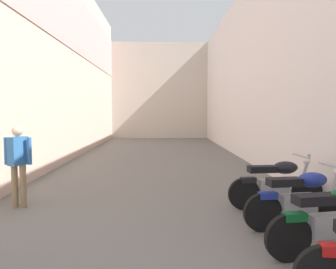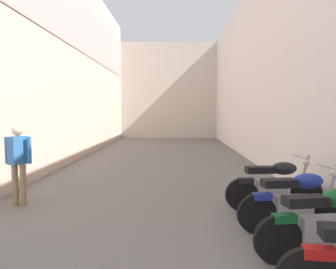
# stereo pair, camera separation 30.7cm
# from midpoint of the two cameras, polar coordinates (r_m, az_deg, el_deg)

# --- Properties ---
(ground_plane) EXTENTS (38.31, 38.31, 0.00)m
(ground_plane) POSITION_cam_midpoint_polar(r_m,az_deg,el_deg) (9.38, -0.63, -7.26)
(ground_plane) COLOR #66635E
(building_left) EXTENTS (0.45, 22.31, 7.47)m
(building_left) POSITION_cam_midpoint_polar(r_m,az_deg,el_deg) (11.93, -17.62, 13.21)
(building_left) COLOR beige
(building_left) RESTS_ON ground
(building_right) EXTENTS (0.45, 22.31, 6.56)m
(building_right) POSITION_cam_midpoint_polar(r_m,az_deg,el_deg) (11.71, 17.23, 10.95)
(building_right) COLOR silver
(building_right) RESTS_ON ground
(building_far_end) EXTENTS (9.53, 2.00, 6.52)m
(building_far_end) POSITION_cam_midpoint_polar(r_m,az_deg,el_deg) (23.39, 0.53, 7.56)
(building_far_end) COLOR beige
(building_far_end) RESTS_ON ground
(motorcycle_third) EXTENTS (1.84, 0.58, 1.04)m
(motorcycle_third) POSITION_cam_midpoint_polar(r_m,az_deg,el_deg) (4.64, 27.75, -13.24)
(motorcycle_third) COLOR black
(motorcycle_third) RESTS_ON ground
(motorcycle_fourth) EXTENTS (1.84, 0.58, 1.04)m
(motorcycle_fourth) POSITION_cam_midpoint_polar(r_m,az_deg,el_deg) (5.50, 23.13, -10.39)
(motorcycle_fourth) COLOR black
(motorcycle_fourth) RESTS_ON ground
(motorcycle_fifth) EXTENTS (1.85, 0.58, 1.04)m
(motorcycle_fifth) POSITION_cam_midpoint_polar(r_m,az_deg,el_deg) (6.51, 19.47, -8.06)
(motorcycle_fifth) COLOR black
(motorcycle_fifth) RESTS_ON ground
(pedestrian_further_down) EXTENTS (0.52, 0.39, 1.57)m
(pedestrian_further_down) POSITION_cam_midpoint_polar(r_m,az_deg,el_deg) (6.92, -23.54, -3.97)
(pedestrian_further_down) COLOR #8C7251
(pedestrian_further_down) RESTS_ON ground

